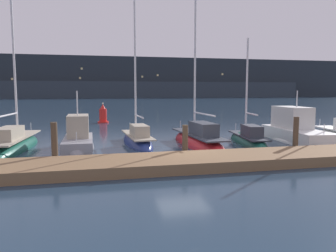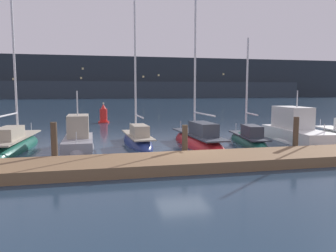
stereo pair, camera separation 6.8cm
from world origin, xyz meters
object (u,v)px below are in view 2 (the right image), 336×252
at_px(sailboat_berth_2, 15,146).
at_px(channel_buoy, 104,115).
at_px(sailboat_berth_5, 198,143).
at_px(sailboat_berth_6, 248,141).
at_px(motorboat_berth_7, 296,134).
at_px(sailboat_berth_4, 138,142).
at_px(motorboat_berth_3, 78,143).

height_order(sailboat_berth_2, channel_buoy, sailboat_berth_2).
height_order(sailboat_berth_5, sailboat_berth_6, sailboat_berth_5).
height_order(motorboat_berth_7, channel_buoy, motorboat_berth_7).
distance_m(sailboat_berth_4, channel_buoy, 14.02).
distance_m(motorboat_berth_3, sailboat_berth_5, 7.02).
relative_size(sailboat_berth_6, channel_buoy, 3.50).
xyz_separation_m(motorboat_berth_7, channel_buoy, (-11.87, 15.17, 0.33)).
bearing_deg(motorboat_berth_3, sailboat_berth_5, -7.89).
distance_m(motorboat_berth_3, sailboat_berth_6, 10.33).
xyz_separation_m(sailboat_berth_4, motorboat_berth_7, (10.17, -1.26, 0.31)).
bearing_deg(motorboat_berth_3, motorboat_berth_7, -2.78).
height_order(sailboat_berth_5, channel_buoy, sailboat_berth_5).
bearing_deg(sailboat_berth_4, channel_buoy, 96.96).
bearing_deg(sailboat_berth_2, sailboat_berth_5, -6.51).
relative_size(sailboat_berth_2, sailboat_berth_6, 1.64).
bearing_deg(sailboat_berth_5, sailboat_berth_2, 173.49).
relative_size(sailboat_berth_4, sailboat_berth_6, 1.30).
xyz_separation_m(sailboat_berth_2, sailboat_berth_5, (10.43, -1.19, -0.01)).
relative_size(sailboat_berth_4, sailboat_berth_5, 0.85).
bearing_deg(sailboat_berth_6, motorboat_berth_3, 175.91).
bearing_deg(channel_buoy, motorboat_berth_7, -51.97).
bearing_deg(sailboat_berth_5, motorboat_berth_3, 172.11).
xyz_separation_m(sailboat_berth_4, channel_buoy, (-1.70, 13.91, 0.63)).
distance_m(sailboat_berth_2, sailboat_berth_5, 10.50).
bearing_deg(motorboat_berth_3, sailboat_berth_2, 176.27).
bearing_deg(sailboat_berth_5, sailboat_berth_6, 3.85).
relative_size(sailboat_berth_4, motorboat_berth_7, 1.38).
bearing_deg(sailboat_berth_5, channel_buoy, 108.36).
xyz_separation_m(sailboat_berth_6, channel_buoy, (-8.49, 15.24, 0.65)).
height_order(sailboat_berth_4, motorboat_berth_7, sailboat_berth_4).
distance_m(motorboat_berth_3, motorboat_berth_7, 13.70).
bearing_deg(sailboat_berth_6, sailboat_berth_2, 176.00).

